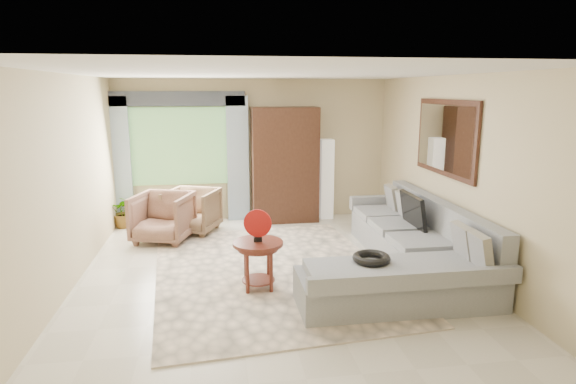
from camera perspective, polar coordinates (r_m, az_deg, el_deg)
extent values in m
plane|color=silver|center=(6.44, -1.76, -9.89)|extent=(6.00, 6.00, 0.00)
cube|color=#FBE2C6|center=(6.56, -2.01, -9.40)|extent=(3.36, 4.26, 0.02)
cube|color=#94979B|center=(7.32, 13.56, -5.85)|extent=(0.90, 2.40, 0.40)
cube|color=#94979B|center=(5.68, 13.02, -11.14)|extent=(2.30, 0.80, 0.40)
cube|color=#94979B|center=(6.99, 17.64, -3.09)|extent=(0.20, 3.20, 0.50)
cube|color=#94979B|center=(8.39, 10.41, -1.22)|extent=(0.90, 0.16, 0.22)
cube|color=#94979B|center=(5.19, 15.02, -10.07)|extent=(2.30, 0.10, 0.18)
cube|color=black|center=(7.07, 14.60, -2.16)|extent=(0.14, 0.74, 0.48)
torus|color=black|center=(5.55, 9.85, -7.72)|extent=(0.43, 0.43, 0.09)
cylinder|color=#491E13|center=(5.84, -3.59, -6.09)|extent=(0.61, 0.61, 0.04)
cylinder|color=#491E13|center=(5.95, -3.55, -8.98)|extent=(0.40, 0.40, 0.55)
cylinder|color=#A81310|center=(5.77, -3.62, -3.72)|extent=(0.33, 0.12, 0.34)
imported|color=#855C48|center=(7.99, -14.61, -2.93)|extent=(1.07, 1.09, 0.79)
imported|color=#856648|center=(8.38, -11.32, -2.20)|extent=(1.06, 1.07, 0.76)
imported|color=#999999|center=(9.02, -18.86, -2.19)|extent=(0.56, 0.49, 0.58)
cube|color=#311A10|center=(8.85, -0.38, 3.23)|extent=(1.20, 0.55, 2.10)
cube|color=silver|center=(9.10, 4.56, 1.53)|extent=(0.24, 0.24, 1.50)
cube|color=#669E59|center=(8.98, -12.75, 5.32)|extent=(1.80, 0.04, 1.40)
cube|color=#9EB7CC|center=(9.06, -19.36, 3.40)|extent=(0.40, 0.08, 2.30)
cube|color=#9EB7CC|center=(8.91, -5.96, 3.88)|extent=(0.40, 0.08, 2.30)
cube|color=#1E232D|center=(8.86, -13.04, 10.73)|extent=(2.40, 0.12, 0.26)
cube|color=black|center=(7.07, 18.19, 6.12)|extent=(0.04, 1.70, 1.05)
cube|color=white|center=(7.06, 18.01, 6.13)|extent=(0.02, 1.54, 0.90)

